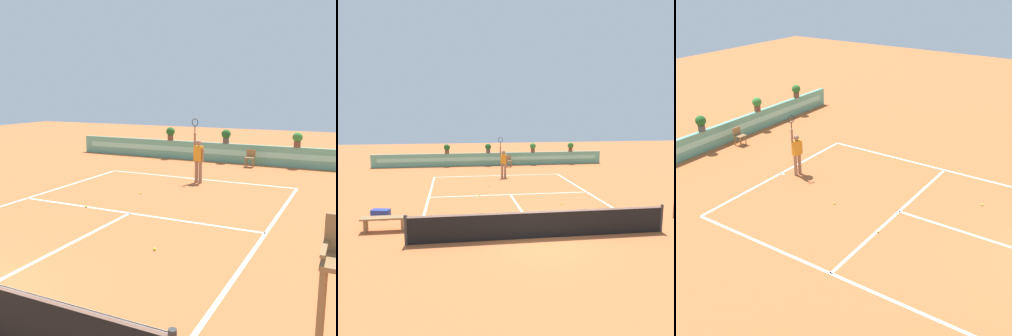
% 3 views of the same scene
% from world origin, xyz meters
% --- Properties ---
extents(ground_plane, '(60.00, 60.00, 0.00)m').
position_xyz_m(ground_plane, '(0.00, 6.00, 0.00)').
color(ground_plane, '#BC6033').
extents(court_lines, '(8.32, 11.94, 0.01)m').
position_xyz_m(court_lines, '(0.00, 6.72, 0.00)').
color(court_lines, white).
rests_on(court_lines, ground).
extents(back_wall_barrier, '(18.00, 0.21, 1.00)m').
position_xyz_m(back_wall_barrier, '(0.00, 16.39, 0.50)').
color(back_wall_barrier, '#60A88E').
rests_on(back_wall_barrier, ground).
extents(ball_kid_chair, '(0.44, 0.44, 0.85)m').
position_xyz_m(ball_kid_chair, '(1.33, 15.66, 0.48)').
color(ball_kid_chair, olive).
rests_on(ball_kid_chair, ground).
extents(tennis_player, '(0.60, 0.31, 2.58)m').
position_xyz_m(tennis_player, '(0.33, 11.24, 1.05)').
color(tennis_player, '#9E7051').
rests_on(tennis_player, ground).
extents(tennis_ball_near_baseline, '(0.07, 0.07, 0.07)m').
position_xyz_m(tennis_ball_near_baseline, '(-0.85, 8.58, 0.03)').
color(tennis_ball_near_baseline, '#CCE033').
rests_on(tennis_ball_near_baseline, ground).
extents(tennis_ball_mid_court, '(0.07, 0.07, 0.07)m').
position_xyz_m(tennis_ball_mid_court, '(-1.58, 6.34, 0.03)').
color(tennis_ball_mid_court, '#CCE033').
rests_on(tennis_ball_mid_court, ground).
extents(tennis_ball_by_sideline, '(0.07, 0.07, 0.07)m').
position_xyz_m(tennis_ball_by_sideline, '(2.03, 4.13, 0.03)').
color(tennis_ball_by_sideline, '#CCE033').
rests_on(tennis_ball_by_sideline, ground).
extents(potted_plant_left, '(0.48, 0.48, 0.72)m').
position_xyz_m(potted_plant_left, '(-3.34, 16.39, 1.41)').
color(potted_plant_left, brown).
rests_on(potted_plant_left, back_wall_barrier).
extents(potted_plant_right, '(0.48, 0.48, 0.72)m').
position_xyz_m(potted_plant_right, '(3.41, 16.39, 1.41)').
color(potted_plant_right, brown).
rests_on(potted_plant_right, back_wall_barrier).
extents(potted_plant_centre, '(0.48, 0.48, 0.72)m').
position_xyz_m(potted_plant_centre, '(-0.16, 16.39, 1.41)').
color(potted_plant_centre, '#514C47').
rests_on(potted_plant_centre, back_wall_barrier).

